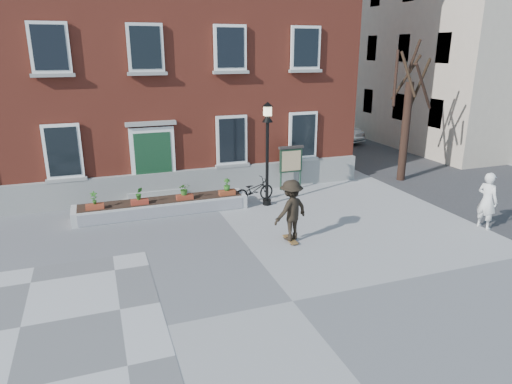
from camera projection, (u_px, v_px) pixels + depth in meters
name	position (u px, v px, depth m)	size (l,w,h in m)	color
ground	(293.00, 301.00, 10.89)	(100.00, 100.00, 0.00)	gray
checker_patch	(20.00, 327.00, 9.86)	(6.00, 6.00, 0.01)	slate
bicycle	(254.00, 190.00, 17.87)	(0.62, 1.77, 0.93)	black
parked_car	(334.00, 130.00, 29.56)	(1.49, 4.29, 1.41)	silver
bystander	(487.00, 201.00, 15.08)	(0.70, 0.46, 1.92)	white
brick_building	(132.00, 36.00, 20.91)	(18.40, 10.85, 12.60)	#993A29
planter_assembly	(162.00, 206.00, 16.61)	(6.20, 1.12, 1.15)	silver
bare_tree	(406.00, 119.00, 20.14)	(1.83, 1.83, 6.16)	#301D15
side_street	(413.00, 30.00, 32.33)	(15.20, 36.00, 14.50)	#3D3D3F
lamp_post	(267.00, 140.00, 16.87)	(0.40, 0.40, 3.93)	black
notice_board	(291.00, 160.00, 19.23)	(1.10, 0.16, 1.87)	#1A3525
skateboarder	(291.00, 210.00, 13.98)	(1.41, 1.10, 1.99)	brown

